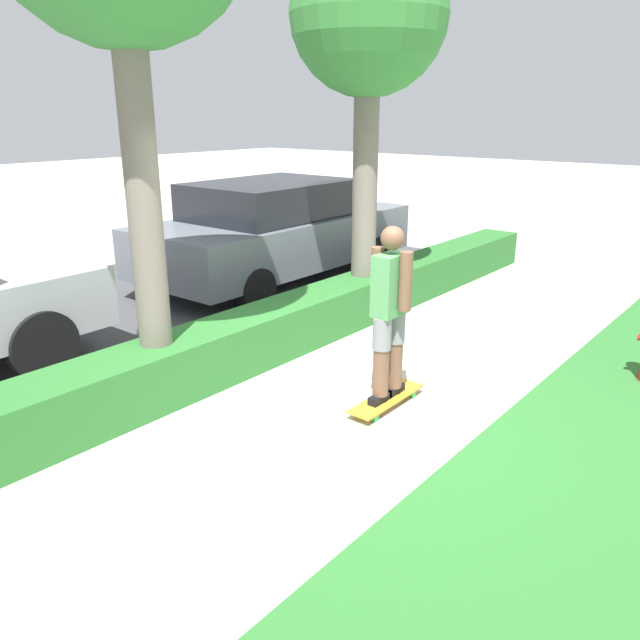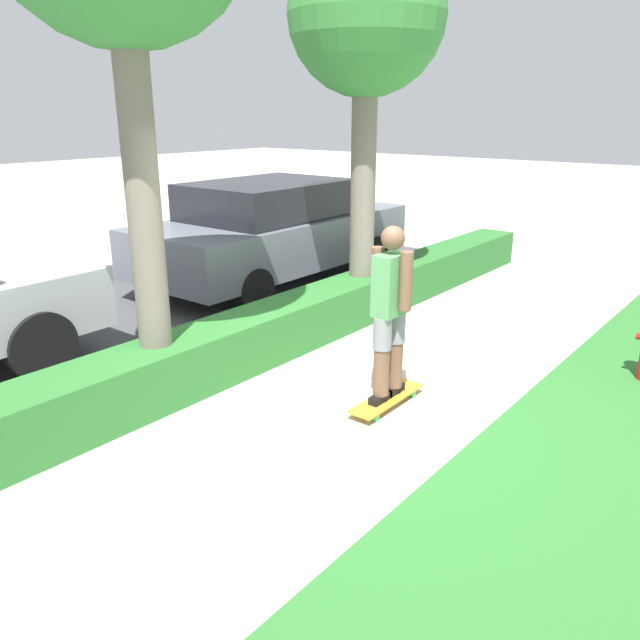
% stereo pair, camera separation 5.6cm
% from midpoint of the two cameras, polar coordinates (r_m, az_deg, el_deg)
% --- Properties ---
extents(ground_plane, '(60.00, 60.00, 0.00)m').
position_cam_midpoint_polar(ground_plane, '(5.71, 4.51, -8.20)').
color(ground_plane, '#BCB7AD').
extents(street_asphalt, '(12.73, 5.00, 0.01)m').
position_cam_midpoint_polar(street_asphalt, '(8.63, -18.92, 0.27)').
color(street_asphalt, '#474749').
rests_on(street_asphalt, ground_plane).
extents(hedge_row, '(12.73, 0.60, 0.54)m').
position_cam_midpoint_polar(hedge_row, '(6.56, -6.93, -2.03)').
color(hedge_row, '#2D702D').
rests_on(hedge_row, ground_plane).
extents(skateboard, '(0.91, 0.24, 0.09)m').
position_cam_midpoint_polar(skateboard, '(5.77, 6.38, -7.18)').
color(skateboard, gold).
rests_on(skateboard, ground_plane).
extents(skater_person, '(0.48, 0.40, 1.57)m').
position_cam_midpoint_polar(skater_person, '(5.45, 6.70, 0.91)').
color(skater_person, black).
rests_on(skater_person, skateboard).
extents(tree_mid, '(1.84, 1.84, 4.54)m').
position_cam_midpoint_polar(tree_mid, '(7.94, 4.69, 25.47)').
color(tree_mid, '#70665B').
rests_on(tree_mid, ground_plane).
extents(parked_car_middle, '(4.59, 2.04, 1.56)m').
position_cam_midpoint_polar(parked_car_middle, '(9.84, -3.89, 8.20)').
color(parked_car_middle, slate).
rests_on(parked_car_middle, ground_plane).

